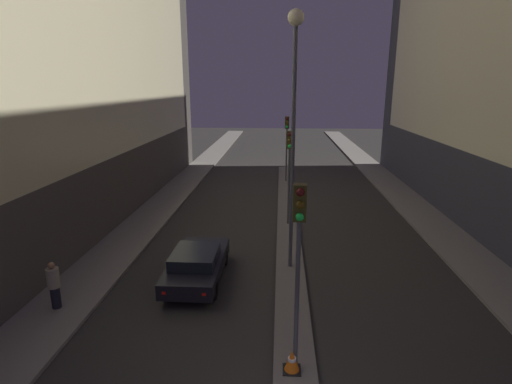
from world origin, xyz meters
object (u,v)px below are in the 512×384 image
Objects in this scene: traffic_light_mid at (289,157)px; traffic_light_far at (287,134)px; pedestrian_on_left_sidewalk at (54,284)px; car_left_lane at (197,264)px; street_lamp at (294,93)px; traffic_light_near at (299,238)px; traffic_cone_near at (292,361)px.

traffic_light_mid is 9.93m from traffic_light_far.
car_left_lane is at bearing 29.73° from pedestrian_on_left_sidewalk.
street_lamp is (0.00, -15.17, 3.31)m from traffic_light_far.
traffic_light_near is 0.51× the size of street_lamp.
traffic_light_near is at bearing 62.15° from traffic_cone_near.
traffic_light_near is 3.03× the size of pedestrian_on_left_sidewalk.
traffic_light_mid is at bearing 90.00° from traffic_light_near.
traffic_light_mid is 8.03m from car_left_lane.
pedestrian_on_left_sidewalk is at bearing 161.48° from traffic_cone_near.
car_left_lane is at bearing 124.92° from traffic_cone_near.
traffic_light_mid is 8.41× the size of traffic_cone_near.
pedestrian_on_left_sidewalk is at bearing -112.74° from traffic_light_far.
traffic_light_near is 3.34m from traffic_cone_near.
street_lamp is 2.18× the size of car_left_lane.
street_lamp reaches higher than traffic_cone_near.
street_lamp is 6.00× the size of pedestrian_on_left_sidewalk.
car_left_lane is (-3.62, -1.23, -6.38)m from street_lamp.
traffic_light_far is 21.72m from traffic_cone_near.
traffic_light_mid is 0.51× the size of street_lamp.
traffic_cone_near is 6.18m from car_left_lane.
street_lamp reaches higher than traffic_light_near.
traffic_light_near is at bearing -90.00° from street_lamp.
traffic_light_near is 6.96m from street_lamp.
traffic_light_far is (0.00, 9.93, 0.00)m from traffic_light_mid.
street_lamp is (0.00, 6.12, 3.31)m from traffic_light_near.
traffic_light_far is 3.03× the size of pedestrian_on_left_sidewalk.
street_lamp reaches higher than traffic_light_far.
traffic_light_near is 8.73m from pedestrian_on_left_sidewalk.
traffic_light_far reaches higher than pedestrian_on_left_sidewalk.
street_lamp is at bearing 90.00° from traffic_light_near.
pedestrian_on_left_sidewalk is (-7.90, -3.67, -6.10)m from street_lamp.
traffic_light_mid is 12.23m from pedestrian_on_left_sidewalk.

